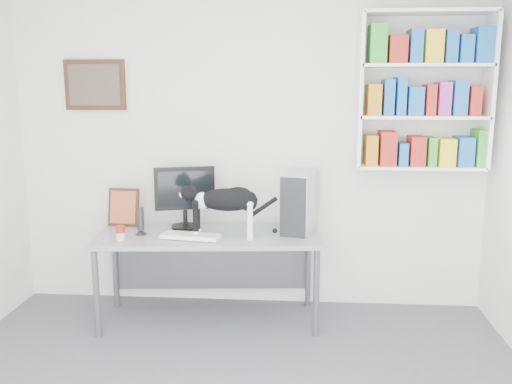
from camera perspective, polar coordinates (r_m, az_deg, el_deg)
room at (r=2.67m, az=-4.53°, el=-0.74°), size 4.01×4.01×2.70m
bookshelf at (r=4.54m, az=17.21°, el=10.09°), size 1.03×0.28×1.24m
wall_art at (r=4.86m, az=-16.59°, el=10.75°), size 0.52×0.04×0.42m
desk at (r=4.46m, az=-4.93°, el=-8.93°), size 1.82×0.83×0.74m
monitor at (r=4.47m, az=-7.50°, el=-0.53°), size 0.54×0.36×0.52m
keyboard at (r=4.22m, az=-6.85°, el=-4.63°), size 0.47×0.24×0.03m
pc_tower at (r=4.37m, az=4.63°, el=-1.02°), size 0.32×0.52×0.48m
speaker at (r=4.37m, az=-12.05°, el=-2.95°), size 0.12×0.12×0.23m
leaning_print at (r=4.68m, az=-13.77°, el=-1.47°), size 0.27×0.13×0.33m
soup_can at (r=4.28m, az=-14.09°, el=-4.19°), size 0.07×0.07×0.11m
cat at (r=4.15m, az=-3.24°, el=-2.17°), size 0.68×0.20×0.41m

